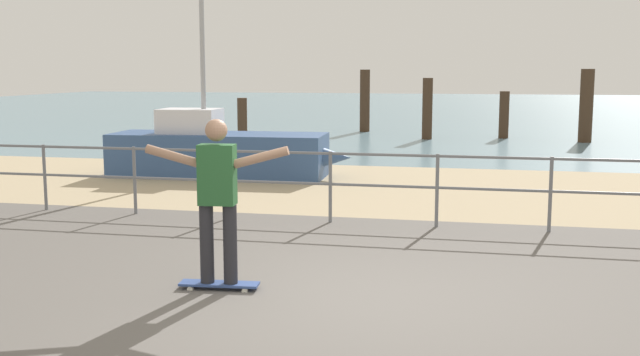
% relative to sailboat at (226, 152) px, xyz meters
% --- Properties ---
extents(ground_plane, '(24.00, 10.00, 0.04)m').
position_rel_sailboat_xyz_m(ground_plane, '(3.85, -8.76, -0.52)').
color(ground_plane, '#605B56').
rests_on(ground_plane, ground).
extents(beach_strip, '(24.00, 6.00, 0.04)m').
position_rel_sailboat_xyz_m(beach_strip, '(3.85, -0.76, -0.52)').
color(beach_strip, tan).
rests_on(beach_strip, ground).
extents(sea_surface, '(72.00, 50.00, 0.04)m').
position_rel_sailboat_xyz_m(sea_surface, '(3.85, 27.24, -0.52)').
color(sea_surface, slate).
rests_on(sea_surface, ground).
extents(railing_fence, '(13.72, 0.05, 1.05)m').
position_rel_sailboat_xyz_m(railing_fence, '(2.27, -4.16, 0.17)').
color(railing_fence, slate).
rests_on(railing_fence, ground).
extents(sailboat, '(5.00, 1.61, 5.24)m').
position_rel_sailboat_xyz_m(sailboat, '(0.00, 0.00, 0.00)').
color(sailboat, '#335184').
rests_on(sailboat, ground).
extents(skateboard, '(0.82, 0.27, 0.08)m').
position_rel_sailboat_xyz_m(skateboard, '(2.59, -7.66, -0.45)').
color(skateboard, '#334C8C').
rests_on(skateboard, ground).
extents(skateboarder, '(1.45, 0.23, 1.65)m').
position_rel_sailboat_xyz_m(skateboarder, '(2.59, -7.66, 0.49)').
color(skateboarder, '#26262B').
rests_on(skateboarder, skateboard).
extents(groyne_post_0, '(0.27, 0.27, 1.43)m').
position_rel_sailboat_xyz_m(groyne_post_0, '(-1.29, 5.02, 0.19)').
color(groyne_post_0, '#422D1E').
rests_on(groyne_post_0, ground).
extents(groyne_post_1, '(0.35, 0.35, 2.18)m').
position_rel_sailboat_xyz_m(groyne_post_1, '(1.07, 11.59, 0.57)').
color(groyne_post_1, '#422D1E').
rests_on(groyne_post_1, ground).
extents(groyne_post_2, '(0.32, 0.32, 1.93)m').
position_rel_sailboat_xyz_m(groyne_post_2, '(3.43, 9.12, 0.44)').
color(groyne_post_2, '#422D1E').
rests_on(groyne_post_2, ground).
extents(groyne_post_3, '(0.31, 0.31, 1.51)m').
position_rel_sailboat_xyz_m(groyne_post_3, '(5.79, 10.00, 0.23)').
color(groyne_post_3, '#422D1E').
rests_on(groyne_post_3, ground).
extents(groyne_post_4, '(0.40, 0.40, 2.21)m').
position_rel_sailboat_xyz_m(groyne_post_4, '(8.15, 9.12, 0.58)').
color(groyne_post_4, '#422D1E').
rests_on(groyne_post_4, ground).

